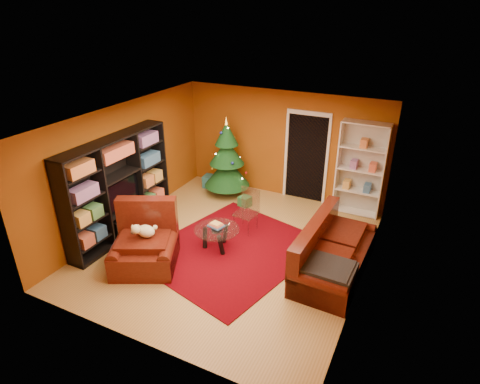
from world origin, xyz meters
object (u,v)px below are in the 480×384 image
at_px(media_unit, 119,188).
at_px(armchair, 144,244).
at_px(rug, 231,250).
at_px(coffee_table, 217,238).
at_px(dog, 146,231).
at_px(sofa, 336,249).
at_px(gift_box_teal, 210,181).
at_px(gift_box_red, 222,188).
at_px(acrylic_chair, 246,214).
at_px(christmas_tree, 227,158).
at_px(gift_box_green, 245,201).
at_px(white_bookshelf, 360,170).

bearing_deg(media_unit, armchair, -32.80).
height_order(rug, coffee_table, coffee_table).
distance_m(armchair, dog, 0.24).
bearing_deg(sofa, media_unit, 100.45).
bearing_deg(gift_box_teal, sofa, -29.42).
bearing_deg(armchair, gift_box_teal, 75.00).
relative_size(rug, coffee_table, 3.50).
bearing_deg(gift_box_red, rug, -57.61).
bearing_deg(rug, acrylic_chair, 94.29).
relative_size(media_unit, christmas_tree, 1.36).
height_order(gift_box_teal, gift_box_red, gift_box_teal).
relative_size(dog, sofa, 0.18).
relative_size(gift_box_green, gift_box_red, 1.20).
bearing_deg(gift_box_teal, media_unit, -99.28).
distance_m(gift_box_green, sofa, 3.01).
height_order(dog, acrylic_chair, dog).
height_order(christmas_tree, gift_box_teal, christmas_tree).
bearing_deg(gift_box_green, acrylic_chair, -63.64).
xyz_separation_m(media_unit, gift_box_red, (0.88, 2.68, -0.94)).
height_order(sofa, acrylic_chair, sofa).
bearing_deg(christmas_tree, dog, -88.12).
height_order(gift_box_green, coffee_table, coffee_table).
relative_size(media_unit, gift_box_teal, 8.65).
relative_size(white_bookshelf, armchair, 1.81).
relative_size(christmas_tree, acrylic_chair, 2.37).
bearing_deg(acrylic_chair, rug, -79.80).
height_order(rug, media_unit, media_unit).
relative_size(rug, white_bookshelf, 1.41).
relative_size(rug, gift_box_teal, 9.84).
xyz_separation_m(white_bookshelf, armchair, (-3.03, -3.79, -0.59)).
xyz_separation_m(gift_box_teal, dog, (0.71, -3.46, 0.55)).
bearing_deg(white_bookshelf, coffee_table, -127.45).
distance_m(rug, gift_box_green, 1.89).
relative_size(gift_box_teal, dog, 0.79).
relative_size(gift_box_green, coffee_table, 0.29).
relative_size(media_unit, white_bookshelf, 1.24).
distance_m(gift_box_green, gift_box_red, 0.99).
xyz_separation_m(armchair, coffee_table, (0.90, 1.07, -0.24)).
bearing_deg(white_bookshelf, acrylic_chair, -134.87).
xyz_separation_m(dog, sofa, (3.13, 1.30, -0.23)).
distance_m(media_unit, gift_box_teal, 2.97).
bearing_deg(coffee_table, sofa, 7.41).
height_order(christmas_tree, coffee_table, christmas_tree).
distance_m(gift_box_red, white_bookshelf, 3.45).
bearing_deg(christmas_tree, white_bookshelf, 7.67).
bearing_deg(gift_box_teal, acrylic_chair, -41.82).
relative_size(media_unit, gift_box_red, 12.90).
bearing_deg(acrylic_chair, media_unit, -146.45).
bearing_deg(gift_box_green, gift_box_red, 151.75).
relative_size(media_unit, dog, 6.81).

